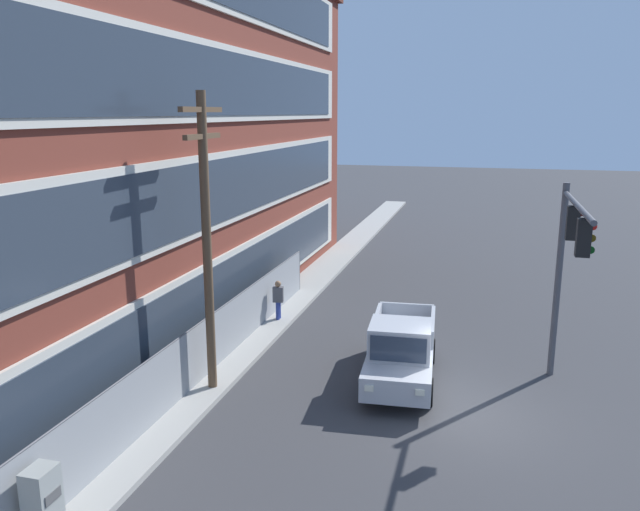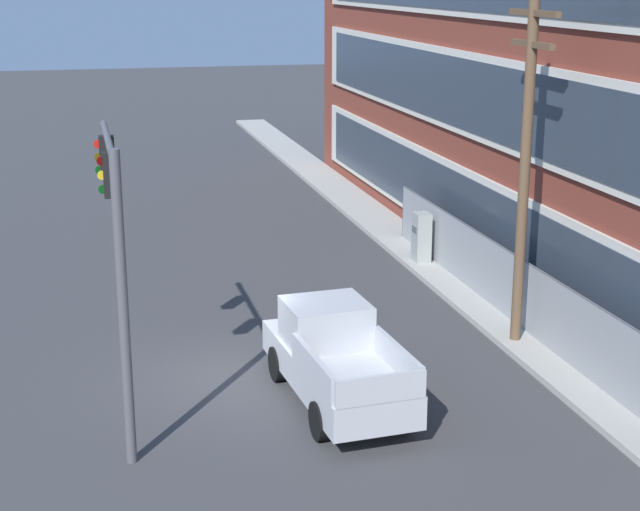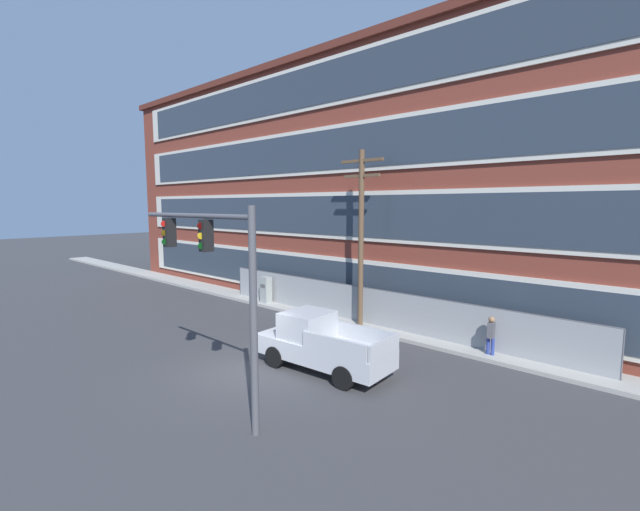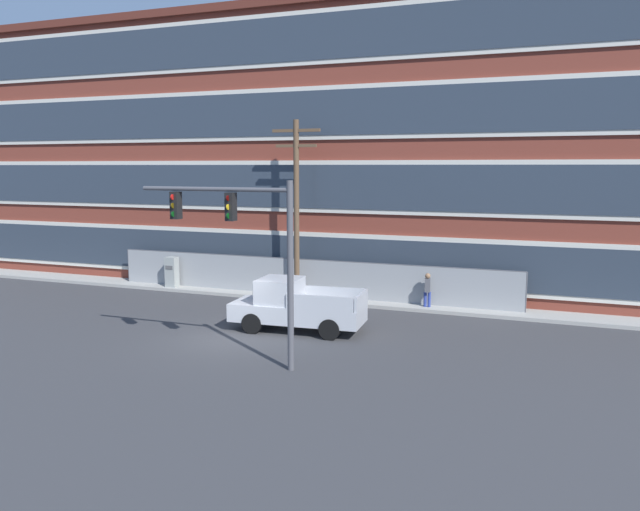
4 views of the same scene
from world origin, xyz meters
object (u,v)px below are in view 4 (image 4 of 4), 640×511
object	(u,v)px
traffic_signal_mast	(245,235)
pedestrian_near_cabinet	(427,289)
utility_pole_near_corner	(296,202)
electrical_cabinet	(172,273)
pickup_truck_silver	(294,307)

from	to	relation	value
traffic_signal_mast	pedestrian_near_cabinet	distance (m)	11.06
utility_pole_near_corner	pedestrian_near_cabinet	distance (m)	7.34
traffic_signal_mast	electrical_cabinet	distance (m)	14.01
electrical_cabinet	utility_pole_near_corner	bearing A→B (deg)	-0.66
pickup_truck_silver	pedestrian_near_cabinet	distance (m)	6.79
pickup_truck_silver	pedestrian_near_cabinet	world-z (taller)	pickup_truck_silver
utility_pole_near_corner	pedestrian_near_cabinet	xyz separation A→B (m)	(6.30, 0.11, -3.76)
utility_pole_near_corner	electrical_cabinet	bearing A→B (deg)	179.34
utility_pole_near_corner	electrical_cabinet	xyz separation A→B (m)	(-7.13, 0.08, -3.87)
traffic_signal_mast	electrical_cabinet	xyz separation A→B (m)	(-9.45, 9.77, -3.39)
utility_pole_near_corner	pedestrian_near_cabinet	world-z (taller)	utility_pole_near_corner
utility_pole_near_corner	pedestrian_near_cabinet	bearing A→B (deg)	0.96
utility_pole_near_corner	traffic_signal_mast	bearing A→B (deg)	-76.52
traffic_signal_mast	pickup_truck_silver	size ratio (longest dim) A/B	1.12
electrical_cabinet	pedestrian_near_cabinet	xyz separation A→B (m)	(13.43, 0.02, 0.11)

